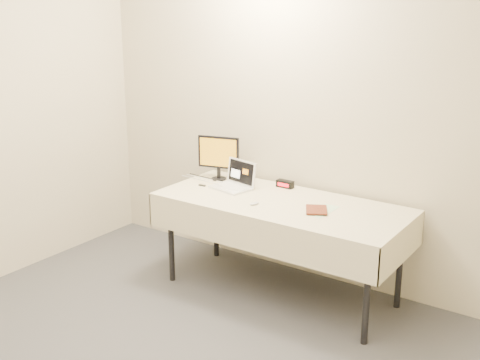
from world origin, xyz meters
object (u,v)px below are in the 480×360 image
Objects in this scene: table at (281,209)px; laptop at (235,181)px; book at (306,198)px; monitor at (219,154)px.

laptop is (-0.47, 0.09, 0.11)m from table.
table is at bearing 1.79° from laptop.
book is (0.25, -0.08, 0.16)m from table.
table is 0.31m from book.
book is (0.97, -0.28, -0.11)m from monitor.
monitor reaches higher than laptop.
monitor is (-0.71, 0.20, 0.27)m from table.
laptop reaches higher than table.
table is 0.49m from laptop.
book is (0.72, -0.17, 0.05)m from laptop.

